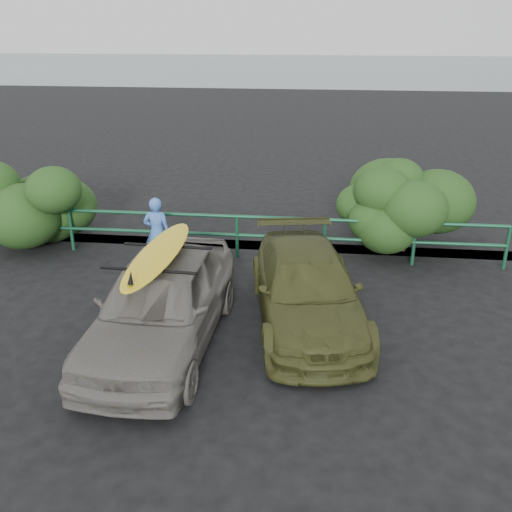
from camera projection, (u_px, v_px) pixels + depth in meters
The scene contains 10 objects.
ground at pixel (127, 377), 8.87m from camera, with size 80.00×80.00×0.00m, color black.
ocean at pixel (299, 69), 63.90m from camera, with size 200.00×200.00×0.00m, color slate.
guardrail at pixel (195, 234), 13.26m from camera, with size 14.00×0.08×1.04m, color #154C30, non-canonical shape.
shrub_left at pixel (5, 205), 13.96m from camera, with size 3.20×2.40×1.90m, color #25491A, non-canonical shape.
shrub_right at pixel (413, 217), 13.01m from camera, with size 3.20×2.40×1.95m, color #25491A, non-canonical shape.
sedan at pixel (162, 303), 9.49m from camera, with size 1.86×4.62×1.57m, color #69645D.
olive_vehicle at pixel (307, 289), 10.29m from camera, with size 1.82×4.49×1.30m, color #3F421D.
man at pixel (157, 233), 12.51m from camera, with size 0.59×0.39×1.62m, color #4275C8.
roof_rack at pixel (158, 258), 9.18m from camera, with size 1.53×1.07×0.05m, color black, non-canonical shape.
surfboard at pixel (158, 254), 9.15m from camera, with size 0.62×2.98×0.09m, color gold.
Camera 1 is at (2.85, -7.19, 5.15)m, focal length 40.00 mm.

